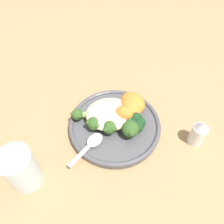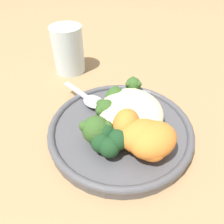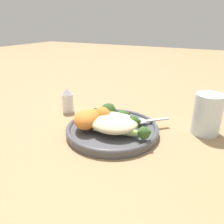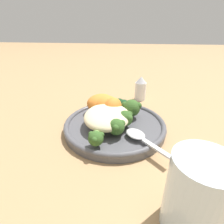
# 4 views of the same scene
# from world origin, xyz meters

# --- Properties ---
(ground_plane) EXTENTS (4.00, 4.00, 0.00)m
(ground_plane) POSITION_xyz_m (0.00, 0.00, 0.00)
(ground_plane) COLOR #9E7A51
(plate) EXTENTS (0.24, 0.24, 0.02)m
(plate) POSITION_xyz_m (-0.02, -0.01, 0.01)
(plate) COLOR #4C4C51
(plate) RESTS_ON ground_plane
(quinoa_mound) EXTENTS (0.12, 0.10, 0.04)m
(quinoa_mound) POSITION_xyz_m (-0.03, 0.01, 0.04)
(quinoa_mound) COLOR beige
(quinoa_mound) RESTS_ON plate
(broccoli_stalk_0) EXTENTS (0.12, 0.03, 0.03)m
(broccoli_stalk_0) POSITION_xyz_m (-0.08, 0.02, 0.03)
(broccoli_stalk_0) COLOR #8EB25B
(broccoli_stalk_0) RESTS_ON plate
(broccoli_stalk_1) EXTENTS (0.10, 0.09, 0.03)m
(broccoli_stalk_1) POSITION_xyz_m (-0.06, -0.01, 0.04)
(broccoli_stalk_1) COLOR #8EB25B
(broccoli_stalk_1) RESTS_ON plate
(broccoli_stalk_2) EXTENTS (0.04, 0.09, 0.03)m
(broccoli_stalk_2) POSITION_xyz_m (-0.03, -0.02, 0.04)
(broccoli_stalk_2) COLOR #8EB25B
(broccoli_stalk_2) RESTS_ON plate
(broccoli_stalk_3) EXTENTS (0.07, 0.11, 0.04)m
(broccoli_stalk_3) POSITION_xyz_m (0.01, -0.04, 0.04)
(broccoli_stalk_3) COLOR #8EB25B
(broccoli_stalk_3) RESTS_ON plate
(sweet_potato_chunk_0) EXTENTS (0.06, 0.05, 0.05)m
(sweet_potato_chunk_0) POSITION_xyz_m (0.01, -0.00, 0.05)
(sweet_potato_chunk_0) COLOR orange
(sweet_potato_chunk_0) RESTS_ON plate
(sweet_potato_chunk_1) EXTENTS (0.06, 0.06, 0.03)m
(sweet_potato_chunk_1) POSITION_xyz_m (0.04, 0.03, 0.04)
(sweet_potato_chunk_1) COLOR orange
(sweet_potato_chunk_1) RESTS_ON plate
(sweet_potato_chunk_2) EXTENTS (0.09, 0.09, 0.04)m
(sweet_potato_chunk_2) POSITION_xyz_m (0.03, 0.03, 0.04)
(sweet_potato_chunk_2) COLOR orange
(sweet_potato_chunk_2) RESTS_ON plate
(sweet_potato_chunk_3) EXTENTS (0.06, 0.07, 0.04)m
(sweet_potato_chunk_3) POSITION_xyz_m (0.03, 0.02, 0.04)
(sweet_potato_chunk_3) COLOR orange
(sweet_potato_chunk_3) RESTS_ON plate
(kale_tuft) EXTENTS (0.05, 0.05, 0.04)m
(kale_tuft) POSITION_xyz_m (0.03, -0.02, 0.04)
(kale_tuft) COLOR #193D1E
(kale_tuft) RESTS_ON plate
(spoon) EXTENTS (0.09, 0.09, 0.01)m
(spoon) POSITION_xyz_m (-0.08, -0.06, 0.03)
(spoon) COLOR silver
(spoon) RESTS_ON plate
(water_glass) EXTENTS (0.07, 0.07, 0.10)m
(water_glass) POSITION_xyz_m (-0.23, -0.12, 0.05)
(water_glass) COLOR silver
(water_glass) RESTS_ON ground_plane
(salt_shaker) EXTENTS (0.04, 0.04, 0.08)m
(salt_shaker) POSITION_xyz_m (0.17, -0.07, 0.04)
(salt_shaker) COLOR white
(salt_shaker) RESTS_ON ground_plane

